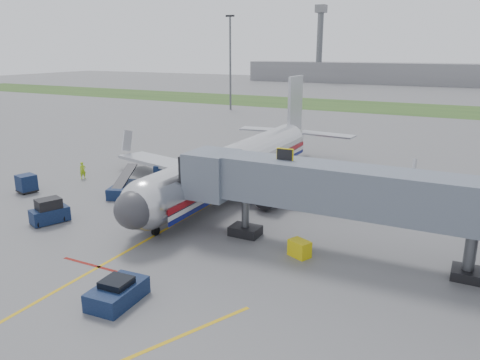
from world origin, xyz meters
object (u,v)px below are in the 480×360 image
at_px(airliner, 237,163).
at_px(ramp_worker, 83,170).
at_px(pushback_tug, 117,293).
at_px(belt_loader, 123,189).
at_px(baggage_tug, 49,212).

xyz_separation_m(airliner, ramp_worker, (-16.41, -4.09, -1.73)).
xyz_separation_m(pushback_tug, belt_loader, (-12.86, 15.45, 0.02)).
bearing_deg(baggage_tug, pushback_tug, -28.21).
distance_m(airliner, baggage_tug, 17.62).
distance_m(belt_loader, ramp_worker, 7.95).
bearing_deg(belt_loader, baggage_tug, -91.61).
xyz_separation_m(airliner, pushback_tug, (4.00, -22.01, -2.07)).
bearing_deg(airliner, ramp_worker, -166.01).
relative_size(pushback_tug, baggage_tug, 1.08).
distance_m(pushback_tug, ramp_worker, 27.16).
relative_size(airliner, baggage_tug, 11.20).
bearing_deg(ramp_worker, baggage_tug, -118.13).
bearing_deg(airliner, baggage_tug, -121.26).
bearing_deg(ramp_worker, pushback_tug, -103.29).
height_order(baggage_tug, belt_loader, belt_loader).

